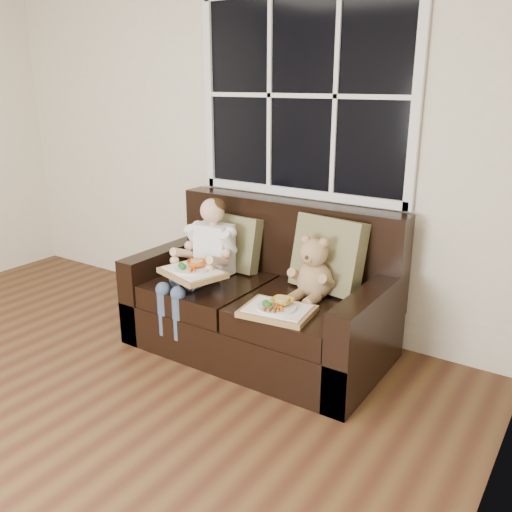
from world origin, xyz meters
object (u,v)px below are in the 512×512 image
Objects in this scene: child at (205,252)px; teddy_bear at (314,272)px; tray_left at (193,271)px; tray_right at (278,309)px; loveseat at (264,304)px.

teddy_bear is at bearing 7.81° from child.
child reaches higher than tray_left.
teddy_bear is 0.38m from tray_right.
loveseat reaches higher than tray_left.
child is at bearing -163.60° from loveseat.
tray_left is at bearing 169.61° from tray_right.
child is 0.78m from teddy_bear.
tray_right is (0.67, -0.04, -0.10)m from tray_left.
loveseat reaches higher than teddy_bear.
child is at bearing -172.27° from teddy_bear.
tray_right is at bearing -18.37° from child.
tray_left is at bearing -156.53° from teddy_bear.
child is 2.02× the size of teddy_bear.
loveseat is 4.12× the size of teddy_bear.
teddy_bear reaches higher than tray_right.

